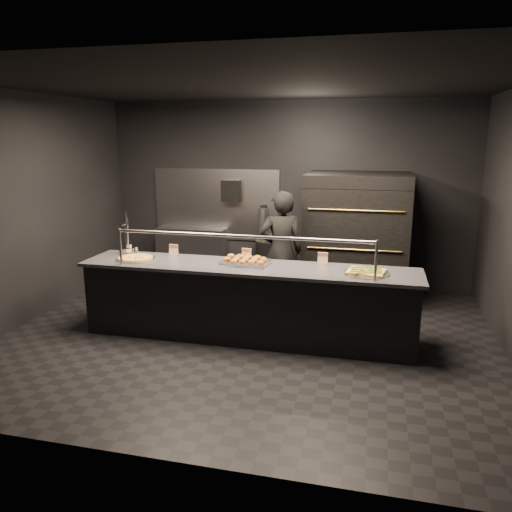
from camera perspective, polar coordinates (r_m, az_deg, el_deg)
name	(u,v)px	position (r m, az deg, el deg)	size (l,w,h in m)	color
room	(246,218)	(5.93, -1.14, 4.42)	(6.04, 6.00, 3.00)	black
service_counter	(247,302)	(6.12, -1.00, -5.24)	(4.10, 0.78, 1.37)	black
pizza_oven	(356,236)	(7.66, 11.38, 2.20)	(1.50, 1.23, 1.91)	black
prep_shelf	(192,254)	(8.73, -7.32, 0.28)	(1.20, 0.35, 0.90)	#99999E
towel_dispenser	(231,191)	(8.39, -2.86, 7.46)	(0.30, 0.20, 0.35)	black
fire_extinguisher	(263,221)	(8.33, 0.84, 4.02)	(0.14, 0.14, 0.51)	#B2B2B7
beer_tap	(127,242)	(6.74, -14.49, 1.55)	(0.15, 0.21, 0.58)	silver
round_pizza	(136,258)	(6.47, -13.60, -0.25)	(0.49, 0.49, 0.03)	silver
slider_tray_a	(242,260)	(6.15, -1.57, -0.43)	(0.50, 0.37, 0.08)	silver
slider_tray_b	(249,262)	(6.05, -0.85, -0.67)	(0.53, 0.42, 0.08)	silver
square_pizza	(366,272)	(5.78, 12.48, -1.79)	(0.52, 0.52, 0.05)	silver
condiment_jar	(131,249)	(6.83, -14.06, 0.75)	(0.16, 0.07, 0.11)	silver
tent_cards	(246,254)	(6.26, -1.16, 0.23)	(2.06, 0.04, 0.15)	white
trash_bin	(270,263)	(8.26, 1.56, -0.83)	(0.46, 0.46, 0.77)	black
worker	(281,251)	(7.03, 2.87, 0.53)	(0.63, 0.41, 1.71)	black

